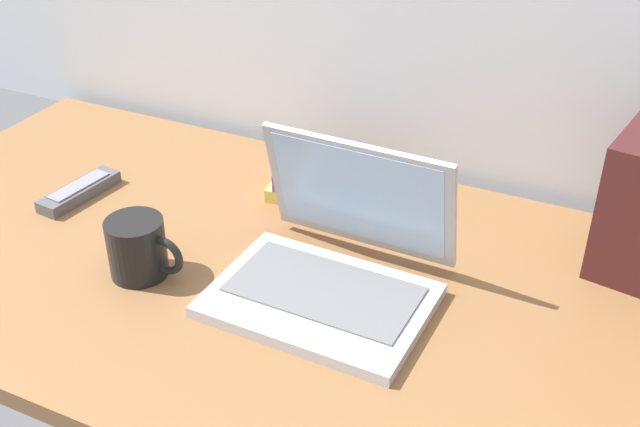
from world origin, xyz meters
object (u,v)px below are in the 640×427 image
object	(u,v)px
coffee_mug	(139,248)
book_stack	(331,174)
laptop	(334,263)
remote_control_far	(79,191)

from	to	relation	value
coffee_mug	book_stack	bearing A→B (deg)	65.84
laptop	book_stack	xyz separation A→B (m)	(-0.12, 0.26, -0.01)
remote_control_far	book_stack	size ratio (longest dim) A/B	0.75
book_stack	remote_control_far	bearing A→B (deg)	-152.42
laptop	remote_control_far	bearing A→B (deg)	174.66
book_stack	coffee_mug	bearing A→B (deg)	-114.16
coffee_mug	remote_control_far	distance (m)	0.28
laptop	remote_control_far	size ratio (longest dim) A/B	1.92
laptop	remote_control_far	distance (m)	0.52
coffee_mug	remote_control_far	world-z (taller)	coffee_mug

